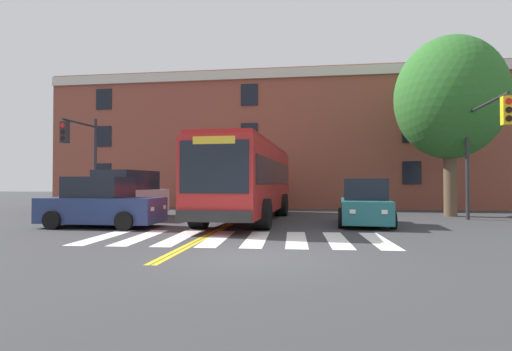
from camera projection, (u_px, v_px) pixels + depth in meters
The scene contains 13 objects.
ground_plane at pixel (250, 256), 8.93m from camera, with size 120.00×120.00×0.00m, color #38383A.
crosswalk at pixel (237, 239), 11.78m from camera, with size 8.92×3.88×0.01m.
lane_line_yellow_inner at pixel (260, 208), 25.80m from camera, with size 0.12×36.00×0.01m, color gold.
lane_line_yellow_outer at pixel (262, 208), 25.78m from camera, with size 0.12×36.00×0.01m, color gold.
city_bus at pixel (249, 178), 17.66m from camera, with size 3.19×11.24×3.35m.
car_silver_near_lane at pixel (126, 196), 18.62m from camera, with size 2.71×4.91×2.23m.
car_teal_far_lane at pixel (365, 204), 15.58m from camera, with size 2.22×4.10×1.81m.
car_grey_behind_bus at pixel (264, 195), 26.04m from camera, with size 2.36×4.88×1.88m.
car_navy_cross_street at pixel (101, 204), 14.87m from camera, with size 4.45×2.17×1.88m.
traffic_light_near_corner at pixel (482, 136), 16.18m from camera, with size 0.45×4.38×5.36m.
traffic_light_far_corner at pixel (82, 149), 19.84m from camera, with size 0.35×2.75×5.02m.
street_tree_curbside_large at pixel (449, 98), 19.79m from camera, with size 7.15×7.20×8.92m.
building_facade at pixel (326, 142), 28.54m from camera, with size 37.65×7.17×9.08m.
Camera 1 is at (1.35, -8.86, 1.65)m, focal length 28.00 mm.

